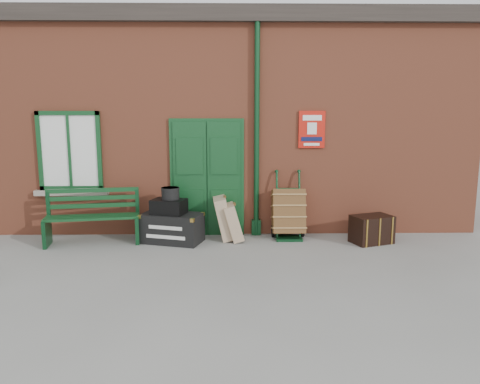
{
  "coord_description": "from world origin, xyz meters",
  "views": [
    {
      "loc": [
        0.17,
        -7.46,
        2.42
      ],
      "look_at": [
        0.32,
        0.6,
        1.0
      ],
      "focal_mm": 35.0,
      "sensor_mm": 36.0,
      "label": 1
    }
  ],
  "objects_px": {
    "bench": "(93,215)",
    "houdini_trunk": "(172,228)",
    "porter_trolley": "(288,213)",
    "dark_trunk": "(372,229)"
  },
  "relations": [
    {
      "from": "porter_trolley",
      "to": "dark_trunk",
      "type": "bearing_deg",
      "value": -14.47
    },
    {
      "from": "porter_trolley",
      "to": "dark_trunk",
      "type": "height_order",
      "value": "porter_trolley"
    },
    {
      "from": "bench",
      "to": "houdini_trunk",
      "type": "relative_size",
      "value": 1.6
    },
    {
      "from": "houdini_trunk",
      "to": "dark_trunk",
      "type": "xyz_separation_m",
      "value": [
        3.67,
        -0.11,
        -0.01
      ]
    },
    {
      "from": "porter_trolley",
      "to": "bench",
      "type": "bearing_deg",
      "value": -175.15
    },
    {
      "from": "houdini_trunk",
      "to": "dark_trunk",
      "type": "height_order",
      "value": "houdini_trunk"
    },
    {
      "from": "porter_trolley",
      "to": "dark_trunk",
      "type": "xyz_separation_m",
      "value": [
        1.49,
        -0.39,
        -0.23
      ]
    },
    {
      "from": "houdini_trunk",
      "to": "porter_trolley",
      "type": "xyz_separation_m",
      "value": [
        2.18,
        0.28,
        0.22
      ]
    },
    {
      "from": "houdini_trunk",
      "to": "dark_trunk",
      "type": "distance_m",
      "value": 3.68
    },
    {
      "from": "bench",
      "to": "houdini_trunk",
      "type": "height_order",
      "value": "bench"
    }
  ]
}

